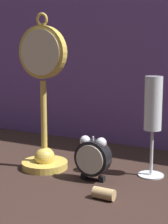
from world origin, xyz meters
The scene contains 6 objects.
ground_plane centered at (0.00, 0.00, 0.00)m, with size 4.00×4.00×0.00m, color black.
fabric_backdrop_drape centered at (0.00, 0.33, 0.38)m, with size 1.57×0.01×0.77m, color #6B478E.
pocket_watch_on_stand centered at (-0.08, 0.04, 0.14)m, with size 0.12×0.11×0.36m.
alarm_clock_twin_bell centered at (0.05, 0.02, 0.05)m, with size 0.08×0.03×0.10m.
champagne_flute centered at (0.15, 0.11, 0.14)m, with size 0.06×0.06×0.22m.
wine_cork centered at (0.12, -0.06, 0.01)m, with size 0.02×0.02×0.04m, color tan.
Camera 1 is at (0.39, -0.66, 0.29)m, focal length 60.00 mm.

